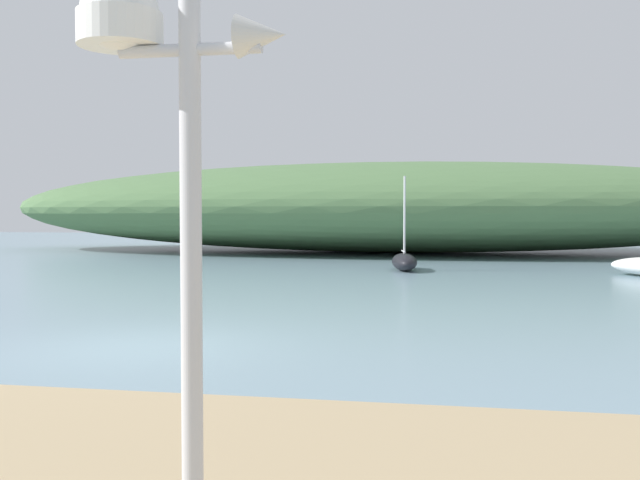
{
  "coord_description": "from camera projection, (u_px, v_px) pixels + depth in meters",
  "views": [
    {
      "loc": [
        4.99,
        -11.0,
        2.23
      ],
      "look_at": [
        1.96,
        5.78,
        1.55
      ],
      "focal_mm": 40.1,
      "sensor_mm": 36.0,
      "label": 1
    }
  ],
  "objects": [
    {
      "name": "distant_hill",
      "position": [
        394.0,
        207.0,
        39.67
      ],
      "size": [
        44.75,
        15.6,
        4.95
      ],
      "primitive_type": "ellipsoid",
      "color": "#517547",
      "rests_on": "ground"
    },
    {
      "name": "sailboat_centre_water",
      "position": [
        404.0,
        261.0,
        27.04
      ],
      "size": [
        1.32,
        2.85,
        3.57
      ],
      "color": "black",
      "rests_on": "ground"
    },
    {
      "name": "mast_structure",
      "position": [
        150.0,
        87.0,
        3.94
      ],
      "size": [
        1.18,
        0.47,
        3.34
      ],
      "color": "silver",
      "rests_on": "beach_sand"
    },
    {
      "name": "ground_plane",
      "position": [
        141.0,
        346.0,
        11.79
      ],
      "size": [
        120.0,
        120.0,
        0.0
      ],
      "primitive_type": "plane",
      "color": "#7A99A8"
    }
  ]
}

